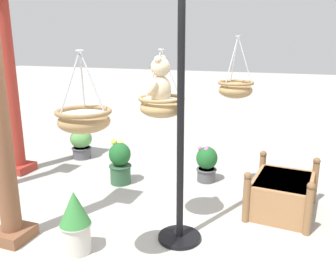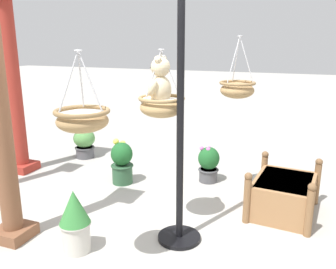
# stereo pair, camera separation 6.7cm
# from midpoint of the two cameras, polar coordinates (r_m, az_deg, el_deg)

# --- Properties ---
(ground_plane) EXTENTS (40.00, 40.00, 0.00)m
(ground_plane) POSITION_cam_midpoint_polar(r_m,az_deg,el_deg) (3.94, 0.14, -15.37)
(ground_plane) COLOR #ADAAA3
(display_pole_central) EXTENTS (0.44, 0.44, 2.46)m
(display_pole_central) POSITION_cam_midpoint_polar(r_m,az_deg,el_deg) (3.49, 1.42, -5.63)
(display_pole_central) COLOR black
(display_pole_central) RESTS_ON ground
(hanging_basket_with_teddy) EXTENTS (0.47, 0.47, 0.67)m
(hanging_basket_with_teddy) POSITION_cam_midpoint_polar(r_m,az_deg,el_deg) (3.55, -1.58, 4.66)
(hanging_basket_with_teddy) COLOR tan
(teddy_bear) EXTENTS (0.33, 0.30, 0.49)m
(teddy_bear) POSITION_cam_midpoint_polar(r_m,az_deg,el_deg) (3.53, -1.96, 8.09)
(teddy_bear) COLOR beige
(hanging_basket_left_high) EXTENTS (0.43, 0.43, 0.62)m
(hanging_basket_left_high) POSITION_cam_midpoint_polar(r_m,az_deg,el_deg) (2.81, -14.02, 2.40)
(hanging_basket_left_high) COLOR #A37F51
(hanging_basket_right_low) EXTENTS (0.44, 0.44, 0.75)m
(hanging_basket_right_low) POSITION_cam_midpoint_polar(r_m,az_deg,el_deg) (4.46, 10.38, 7.26)
(hanging_basket_right_low) COLOR #A37F51
(greenhouse_pillar_right) EXTENTS (0.40, 0.40, 2.71)m
(greenhouse_pillar_right) POSITION_cam_midpoint_polar(r_m,az_deg,el_deg) (5.77, -24.33, 6.82)
(greenhouse_pillar_right) COLOR #9E2D23
(greenhouse_pillar_right) RESTS_ON ground
(wooden_planter_box) EXTENTS (1.01, 0.82, 0.59)m
(wooden_planter_box) POSITION_cam_midpoint_polar(r_m,az_deg,el_deg) (4.46, 17.45, -9.01)
(wooden_planter_box) COLOR #9E7047
(wooden_planter_box) RESTS_ON ground
(potted_plant_fern_front) EXTENTS (0.37, 0.37, 0.54)m
(potted_plant_fern_front) POSITION_cam_midpoint_polar(r_m,az_deg,el_deg) (6.31, -14.06, -1.34)
(potted_plant_fern_front) COLOR #4C4C51
(potted_plant_fern_front) RESTS_ON ground
(potted_plant_bushy_green) EXTENTS (0.31, 0.31, 0.53)m
(potted_plant_bushy_green) POSITION_cam_midpoint_polar(r_m,az_deg,el_deg) (5.15, 5.86, -4.64)
(potted_plant_bushy_green) COLOR #4C4C51
(potted_plant_bushy_green) RESTS_ON ground
(potted_plant_small_succulent) EXTENTS (0.32, 0.32, 0.65)m
(potted_plant_small_succulent) POSITION_cam_midpoint_polar(r_m,az_deg,el_deg) (5.09, -8.09, -4.49)
(potted_plant_small_succulent) COLOR #2D5638
(potted_plant_small_succulent) RESTS_ON ground
(potted_plant_conical_shrub) EXTENTS (0.31, 0.31, 0.63)m
(potted_plant_conical_shrub) POSITION_cam_midpoint_polar(r_m,az_deg,el_deg) (3.59, -15.22, -13.27)
(potted_plant_conical_shrub) COLOR beige
(potted_plant_conical_shrub) RESTS_ON ground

